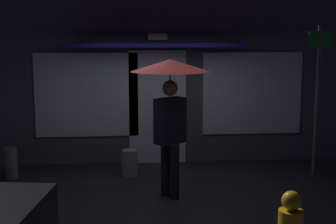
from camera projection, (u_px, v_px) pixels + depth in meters
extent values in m
plane|color=#26262B|center=(167.00, 199.00, 7.29)|extent=(18.00, 18.00, 0.00)
cube|color=#4C4C56|center=(157.00, 70.00, 9.32)|extent=(8.42, 0.30, 3.61)
cube|color=white|center=(157.00, 107.00, 9.26)|extent=(1.10, 0.04, 2.20)
cube|color=white|center=(87.00, 95.00, 9.11)|extent=(1.95, 0.04, 1.60)
cube|color=white|center=(252.00, 93.00, 9.38)|extent=(1.95, 0.04, 1.60)
cube|color=white|center=(157.00, 37.00, 8.98)|extent=(0.36, 0.16, 0.12)
cube|color=navy|center=(158.00, 45.00, 8.75)|extent=(3.20, 0.70, 0.08)
cylinder|color=black|center=(166.00, 169.00, 7.40)|extent=(0.15, 0.15, 0.85)
cylinder|color=black|center=(174.00, 171.00, 7.25)|extent=(0.15, 0.15, 0.85)
cube|color=black|center=(170.00, 121.00, 7.21)|extent=(0.51, 0.46, 0.69)
cube|color=silver|center=(174.00, 119.00, 7.32)|extent=(0.13, 0.10, 0.55)
cube|color=#B28C19|center=(174.00, 121.00, 7.32)|extent=(0.05, 0.05, 0.44)
sphere|color=tan|center=(170.00, 88.00, 7.13)|extent=(0.24, 0.24, 0.24)
cylinder|color=slate|center=(170.00, 89.00, 7.14)|extent=(0.02, 0.02, 0.89)
cone|color=#4C0C0C|center=(170.00, 65.00, 7.08)|extent=(1.18, 1.18, 0.18)
cylinder|color=#595B60|center=(317.00, 102.00, 8.37)|extent=(0.07, 0.07, 2.64)
cube|color=#198C33|center=(320.00, 40.00, 8.18)|extent=(0.40, 0.02, 0.30)
cylinder|color=#9E998E|center=(130.00, 163.00, 8.48)|extent=(0.29, 0.29, 0.47)
cylinder|color=slate|center=(11.00, 163.00, 8.33)|extent=(0.21, 0.21, 0.55)
sphere|color=gold|center=(291.00, 201.00, 5.22)|extent=(0.22, 0.22, 0.22)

